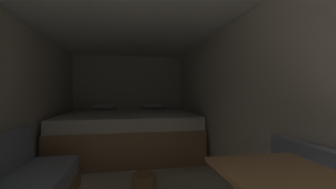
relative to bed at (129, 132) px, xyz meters
name	(u,v)px	position (x,y,z in m)	size (l,w,h in m)	color
ground_plane	(129,189)	(0.00, -1.64, -0.39)	(7.38, 7.38, 0.00)	beige
wall_back	(129,98)	(0.00, 1.07, 0.64)	(2.67, 0.05, 2.05)	beige
wall_left	(7,106)	(-1.31, -1.64, 0.64)	(0.05, 5.38, 2.05)	beige
wall_right	(230,103)	(1.31, -1.64, 0.64)	(0.05, 5.38, 2.05)	beige
ceiling_slab	(128,17)	(0.00, -1.64, 1.69)	(2.67, 5.38, 0.05)	white
bed	(129,132)	(0.00, 0.00, 0.00)	(2.45, 2.02, 0.93)	tan
wicker_basket	(144,182)	(0.18, -1.71, -0.29)	(0.28, 0.28, 0.20)	olive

